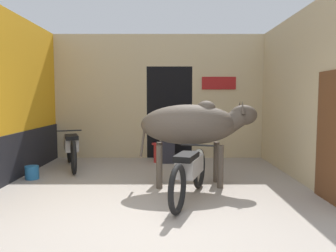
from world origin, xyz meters
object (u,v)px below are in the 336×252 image
object	(u,v)px
plastic_stool	(157,152)
bucket	(31,173)
motorcycle_near	(189,171)
motorcycle_far	(71,147)
cow	(193,125)
shopkeeper_seated	(168,137)

from	to	relation	value
plastic_stool	bucket	distance (m)	2.95
motorcycle_near	motorcycle_far	xyz separation A→B (m)	(-2.53, 2.32, 0.01)
motorcycle_near	motorcycle_far	world-z (taller)	motorcycle_far
motorcycle_far	motorcycle_near	bearing A→B (deg)	-42.47
cow	bucket	xyz separation A→B (m)	(-3.14, 0.43, -0.98)
motorcycle_far	bucket	world-z (taller)	motorcycle_far
shopkeeper_seated	bucket	size ratio (longest dim) A/B	4.58
cow	bucket	bearing A→B (deg)	172.13
motorcycle_near	motorcycle_far	bearing A→B (deg)	137.53
shopkeeper_seated	motorcycle_far	bearing A→B (deg)	-163.65
cow	motorcycle_far	bearing A→B (deg)	151.30
cow	motorcycle_near	distance (m)	1.08
cow	motorcycle_far	distance (m)	3.10
cow	shopkeeper_seated	distance (m)	2.21
cow	motorcycle_near	xyz separation A→B (m)	(-0.13, -0.86, -0.64)
motorcycle_far	shopkeeper_seated	distance (m)	2.31
cow	motorcycle_far	world-z (taller)	cow
motorcycle_far	bucket	size ratio (longest dim) A/B	7.52
motorcycle_near	shopkeeper_seated	size ratio (longest dim) A/B	1.66
motorcycle_near	plastic_stool	size ratio (longest dim) A/B	4.12
motorcycle_near	bucket	bearing A→B (deg)	156.70
shopkeeper_seated	plastic_stool	distance (m)	0.46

